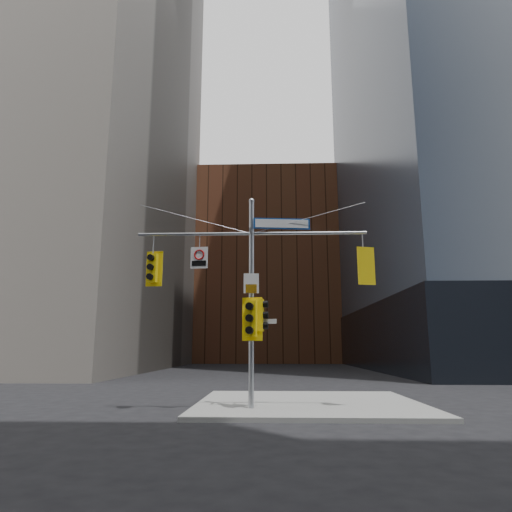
# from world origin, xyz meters

# --- Properties ---
(ground) EXTENTS (160.00, 160.00, 0.00)m
(ground) POSITION_xyz_m (0.00, 0.00, 0.00)
(ground) COLOR black
(ground) RESTS_ON ground
(sidewalk_corner) EXTENTS (8.00, 8.00, 0.15)m
(sidewalk_corner) POSITION_xyz_m (2.00, 4.00, 0.07)
(sidewalk_corner) COLOR gray
(sidewalk_corner) RESTS_ON ground
(tower_nw) EXTENTS (36.00, 36.00, 80.00)m
(tower_nw) POSITION_xyz_m (-28.00, 32.00, 40.00)
(tower_nw) COLOR gray
(tower_nw) RESTS_ON ground
(brick_midrise) EXTENTS (26.00, 20.00, 28.00)m
(brick_midrise) POSITION_xyz_m (0.00, 58.00, 14.00)
(brick_midrise) COLOR brown
(brick_midrise) RESTS_ON ground
(signal_assembly) EXTENTS (8.00, 0.80, 7.30)m
(signal_assembly) POSITION_xyz_m (0.00, 1.99, 4.42)
(signal_assembly) COLOR #989BA0
(signal_assembly) RESTS_ON ground
(traffic_light_west_arm) EXTENTS (0.59, 0.51, 1.24)m
(traffic_light_west_arm) POSITION_xyz_m (-3.45, 2.01, 4.80)
(traffic_light_west_arm) COLOR yellow
(traffic_light_west_arm) RESTS_ON ground
(traffic_light_east_arm) EXTENTS (0.61, 0.57, 1.30)m
(traffic_light_east_arm) POSITION_xyz_m (3.85, 1.99, 4.80)
(traffic_light_east_arm) COLOR yellow
(traffic_light_east_arm) RESTS_ON ground
(traffic_light_pole_side) EXTENTS (0.45, 0.38, 1.08)m
(traffic_light_pole_side) POSITION_xyz_m (0.33, 1.99, 3.16)
(traffic_light_pole_side) COLOR yellow
(traffic_light_pole_side) RESTS_ON ground
(traffic_light_pole_front) EXTENTS (0.69, 0.61, 1.45)m
(traffic_light_pole_front) POSITION_xyz_m (0.00, 1.73, 3.03)
(traffic_light_pole_front) COLOR yellow
(traffic_light_pole_front) RESTS_ON ground
(street_sign_blade) EXTENTS (1.99, 0.27, 0.39)m
(street_sign_blade) POSITION_xyz_m (1.07, 2.00, 6.35)
(street_sign_blade) COLOR navy
(street_sign_blade) RESTS_ON ground
(regulatory_sign_arm) EXTENTS (0.61, 0.11, 0.76)m
(regulatory_sign_arm) POSITION_xyz_m (-1.82, 1.97, 5.17)
(regulatory_sign_arm) COLOR silver
(regulatory_sign_arm) RESTS_ON ground
(regulatory_sign_pole) EXTENTS (0.52, 0.07, 0.68)m
(regulatory_sign_pole) POSITION_xyz_m (0.00, 1.88, 4.21)
(regulatory_sign_pole) COLOR silver
(regulatory_sign_pole) RESTS_ON ground
(street_blade_ew) EXTENTS (0.80, 0.12, 0.16)m
(street_blade_ew) POSITION_xyz_m (0.45, 2.00, 2.95)
(street_blade_ew) COLOR silver
(street_blade_ew) RESTS_ON ground
(street_blade_ns) EXTENTS (0.14, 0.82, 0.16)m
(street_blade_ns) POSITION_xyz_m (0.00, 2.45, 2.71)
(street_blade_ns) COLOR #145926
(street_blade_ns) RESTS_ON ground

